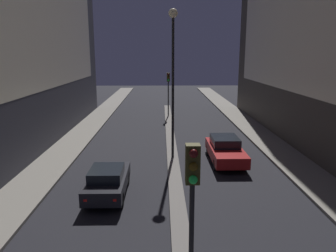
{
  "coord_description": "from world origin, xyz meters",
  "views": [
    {
      "loc": [
        -0.68,
        -3.24,
        6.61
      ],
      "look_at": [
        -0.3,
        16.84,
        2.15
      ],
      "focal_mm": 35.0,
      "sensor_mm": 36.0,
      "label": 1
    }
  ],
  "objects_px": {
    "traffic_light_near": "(192,196)",
    "car_right_lane": "(225,150)",
    "street_lamp": "(173,58)",
    "traffic_light_mid": "(168,85)",
    "car_left_lane": "(108,181)"
  },
  "relations": [
    {
      "from": "traffic_light_near",
      "to": "car_right_lane",
      "type": "xyz_separation_m",
      "value": [
        3.25,
        12.58,
        -2.69
      ]
    },
    {
      "from": "street_lamp",
      "to": "traffic_light_near",
      "type": "bearing_deg",
      "value": -90.0
    },
    {
      "from": "street_lamp",
      "to": "car_right_lane",
      "type": "xyz_separation_m",
      "value": [
        3.25,
        -0.54,
        -5.55
      ]
    },
    {
      "from": "street_lamp",
      "to": "car_right_lane",
      "type": "bearing_deg",
      "value": -9.4
    },
    {
      "from": "traffic_light_mid",
      "to": "car_left_lane",
      "type": "relative_size",
      "value": 1.1
    },
    {
      "from": "traffic_light_mid",
      "to": "car_right_lane",
      "type": "height_order",
      "value": "traffic_light_mid"
    },
    {
      "from": "car_right_lane",
      "to": "traffic_light_near",
      "type": "bearing_deg",
      "value": -104.5
    },
    {
      "from": "car_left_lane",
      "to": "car_right_lane",
      "type": "distance_m",
      "value": 8.12
    },
    {
      "from": "street_lamp",
      "to": "car_left_lane",
      "type": "distance_m",
      "value": 8.42
    },
    {
      "from": "traffic_light_mid",
      "to": "car_right_lane",
      "type": "xyz_separation_m",
      "value": [
        3.25,
        -14.65,
        -2.69
      ]
    },
    {
      "from": "traffic_light_near",
      "to": "car_right_lane",
      "type": "relative_size",
      "value": 0.95
    },
    {
      "from": "traffic_light_mid",
      "to": "car_left_lane",
      "type": "height_order",
      "value": "traffic_light_mid"
    },
    {
      "from": "street_lamp",
      "to": "traffic_light_mid",
      "type": "bearing_deg",
      "value": 90.0
    },
    {
      "from": "traffic_light_mid",
      "to": "traffic_light_near",
      "type": "bearing_deg",
      "value": -90.0
    },
    {
      "from": "street_lamp",
      "to": "car_left_lane",
      "type": "xyz_separation_m",
      "value": [
        -3.25,
        -5.39,
        -5.59
      ]
    }
  ]
}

